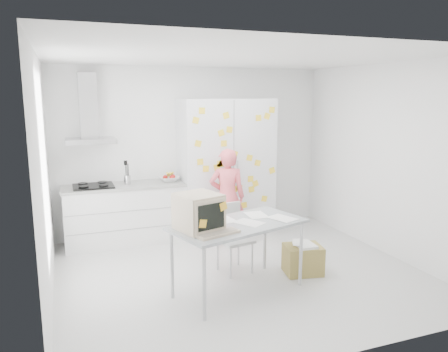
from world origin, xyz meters
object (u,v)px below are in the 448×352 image
object	(u,v)px
desk	(214,219)
person	(227,197)
cardboard_box	(303,259)
chair	(232,233)

from	to	relation	value
desk	person	bearing A→B (deg)	47.91
desk	cardboard_box	xyz separation A→B (m)	(1.29, 0.25, -0.73)
chair	cardboard_box	distance (m)	0.97
cardboard_box	person	bearing A→B (deg)	109.99
person	chair	bearing A→B (deg)	90.96
cardboard_box	desk	bearing A→B (deg)	-169.18
chair	cardboard_box	xyz separation A→B (m)	(0.82, -0.42, -0.31)
chair	cardboard_box	bearing A→B (deg)	-37.50
person	desk	world-z (taller)	person
person	desk	distance (m)	1.83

